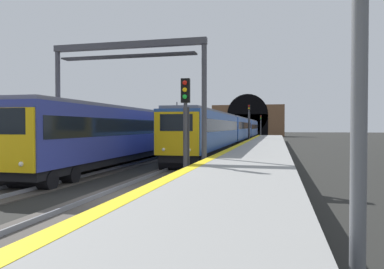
# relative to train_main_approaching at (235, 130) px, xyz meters

# --- Properties ---
(ground_plane) EXTENTS (320.00, 320.00, 0.00)m
(ground_plane) POSITION_rel_train_main_approaching_xyz_m (-37.54, 0.00, -2.27)
(ground_plane) COLOR black
(platform_right) EXTENTS (112.00, 4.31, 1.07)m
(platform_right) POSITION_rel_train_main_approaching_xyz_m (-37.54, -4.31, -1.73)
(platform_right) COLOR gray
(platform_right) RESTS_ON ground_plane
(platform_right_edge_strip) EXTENTS (112.00, 0.50, 0.01)m
(platform_right_edge_strip) POSITION_rel_train_main_approaching_xyz_m (-37.54, -2.41, -1.19)
(platform_right_edge_strip) COLOR yellow
(platform_right_edge_strip) RESTS_ON platform_right
(track_main_line) EXTENTS (160.00, 2.97, 0.21)m
(track_main_line) POSITION_rel_train_main_approaching_xyz_m (-37.54, 0.00, -2.23)
(track_main_line) COLOR #4C4742
(track_main_line) RESTS_ON ground_plane
(track_adjacent_line) EXTENTS (160.00, 2.83, 0.21)m
(track_adjacent_line) POSITION_rel_train_main_approaching_xyz_m (-37.54, 4.81, -2.23)
(track_adjacent_line) COLOR #423D38
(track_adjacent_line) RESTS_ON ground_plane
(train_main_approaching) EXTENTS (60.60, 2.88, 3.96)m
(train_main_approaching) POSITION_rel_train_main_approaching_xyz_m (0.00, 0.00, 0.00)
(train_main_approaching) COLOR #264C99
(train_main_approaching) RESTS_ON ground_plane
(train_adjacent_platform) EXTENTS (40.74, 2.94, 3.99)m
(train_adjacent_platform) POSITION_rel_train_main_approaching_xyz_m (-18.02, 4.81, -0.01)
(train_adjacent_platform) COLOR navy
(train_adjacent_platform) RESTS_ON ground_plane
(railway_signal_near) EXTENTS (0.39, 0.38, 4.80)m
(railway_signal_near) POSITION_rel_train_main_approaching_xyz_m (-35.10, -1.85, 0.65)
(railway_signal_near) COLOR #38383D
(railway_signal_near) RESTS_ON ground_plane
(railway_signal_mid) EXTENTS (0.39, 0.38, 5.71)m
(railway_signal_mid) POSITION_rel_train_main_approaching_xyz_m (0.25, -1.85, 1.04)
(railway_signal_mid) COLOR #38383D
(railway_signal_mid) RESTS_ON ground_plane
(railway_signal_far) EXTENTS (0.39, 0.38, 5.32)m
(railway_signal_far) POSITION_rel_train_main_approaching_xyz_m (35.29, -1.85, 0.94)
(railway_signal_far) COLOR #38383D
(railway_signal_far) RESTS_ON ground_plane
(overhead_signal_gantry) EXTENTS (0.70, 9.01, 7.41)m
(overhead_signal_gantry) POSITION_rel_train_main_approaching_xyz_m (-31.57, 2.40, 3.33)
(overhead_signal_gantry) COLOR #3F3F47
(overhead_signal_gantry) RESTS_ON ground_plane
(tunnel_portal) EXTENTS (3.11, 19.74, 11.57)m
(tunnel_portal) POSITION_rel_train_main_approaching_xyz_m (50.78, 2.40, 2.07)
(tunnel_portal) COLOR brown
(tunnel_portal) RESTS_ON ground_plane
(catenary_mast_near) EXTENTS (0.22, 1.98, 7.02)m
(catenary_mast_near) POSITION_rel_train_main_approaching_xyz_m (11.38, 11.64, 1.34)
(catenary_mast_near) COLOR #595B60
(catenary_mast_near) RESTS_ON ground_plane
(catenary_mast_far) EXTENTS (0.22, 1.92, 8.48)m
(catenary_mast_far) POSITION_rel_train_main_approaching_xyz_m (-44.98, -6.84, 2.07)
(catenary_mast_far) COLOR #595B60
(catenary_mast_far) RESTS_ON ground_plane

